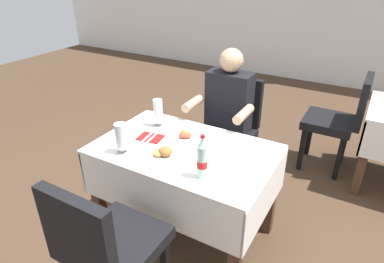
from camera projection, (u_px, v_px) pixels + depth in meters
The scene contains 12 objects.
ground_plane at pixel (174, 244), 2.45m from camera, with size 11.00×11.00×0.00m, color #473323.
main_dining_table at pixel (185, 170), 2.31m from camera, with size 1.19×0.77×0.74m.
chair_far_diner_seat at pixel (230, 128), 2.91m from camera, with size 0.44×0.50×0.97m.
chair_near_camera_side at pixel (107, 245), 1.72m from camera, with size 0.44×0.50×0.97m.
seated_diner_far at pixel (226, 116), 2.75m from camera, with size 0.50×0.46×1.26m.
plate_near_camera at pixel (162, 154), 2.12m from camera, with size 0.25×0.25×0.07m.
plate_far_diner at pixel (186, 136), 2.35m from camera, with size 0.25×0.25×0.06m.
beer_glass_left at pixel (121, 138), 2.12m from camera, with size 0.08×0.08×0.21m.
beer_glass_middle at pixel (158, 113), 2.47m from camera, with size 0.07×0.07×0.21m.
cola_bottle_primary at pixel (202, 159), 1.87m from camera, with size 0.06×0.06×0.28m.
napkin_cutlery_set at pixel (150, 137), 2.35m from camera, with size 0.19×0.20×0.01m.
background_chair_left at pixel (340, 118), 3.09m from camera, with size 0.50×0.44×0.97m.
Camera 1 is at (1.01, -1.49, 1.87)m, focal length 31.12 mm.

